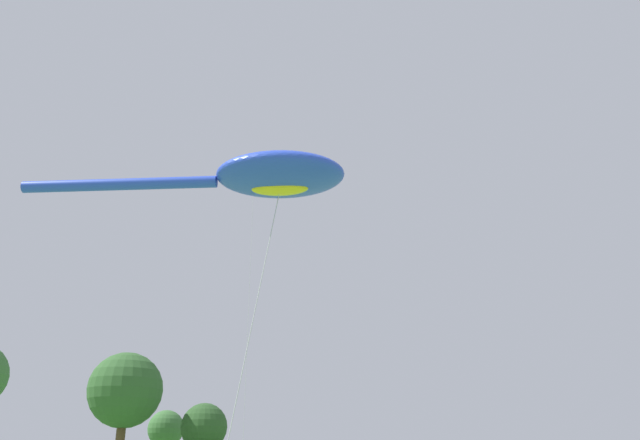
% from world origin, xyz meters
% --- Properties ---
extents(big_show_kite, '(9.34, 9.06, 11.40)m').
position_xyz_m(big_show_kite, '(2.77, 13.69, 10.80)').
color(big_show_kite, blue).
rests_on(big_show_kite, ground).
extents(small_kite_bird_shape, '(1.82, 2.61, 20.93)m').
position_xyz_m(small_kite_bird_shape, '(12.67, 29.62, 18.68)').
color(small_kite_bird_shape, white).
rests_on(small_kite_bird_shape, ground).
extents(tree_oak_left, '(4.62, 4.62, 7.46)m').
position_xyz_m(tree_oak_left, '(25.67, 56.49, 5.11)').
color(tree_oak_left, '#513823').
rests_on(tree_oak_left, ground).
extents(tree_oak_right, '(4.07, 4.07, 7.49)m').
position_xyz_m(tree_oak_right, '(27.07, 67.36, 5.40)').
color(tree_oak_right, '#513823').
rests_on(tree_oak_right, ground).
extents(tree_broad_distant, '(7.25, 7.25, 12.09)m').
position_xyz_m(tree_broad_distant, '(18.29, 59.35, 8.41)').
color(tree_broad_distant, '#513823').
rests_on(tree_broad_distant, ground).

